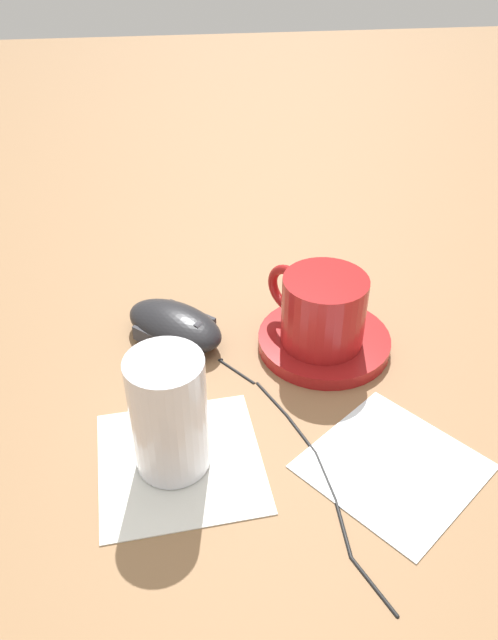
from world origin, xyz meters
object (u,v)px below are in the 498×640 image
object	(u,v)px
saucer	(324,341)
drinking_glass	(169,414)
computer_mouse	(175,325)
coffee_cup	(322,309)

from	to	relation	value
saucer	drinking_glass	bearing A→B (deg)	-49.18
computer_mouse	coffee_cup	bearing A→B (deg)	76.74
saucer	computer_mouse	bearing A→B (deg)	-101.56
coffee_cup	saucer	bearing A→B (deg)	118.75
saucer	drinking_glass	size ratio (longest dim) A/B	1.25
saucer	drinking_glass	world-z (taller)	drinking_glass
coffee_cup	drinking_glass	world-z (taller)	drinking_glass
computer_mouse	drinking_glass	world-z (taller)	drinking_glass
drinking_glass	coffee_cup	bearing A→B (deg)	131.23
saucer	drinking_glass	xyz separation A→B (m)	(0.14, -0.16, 0.05)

